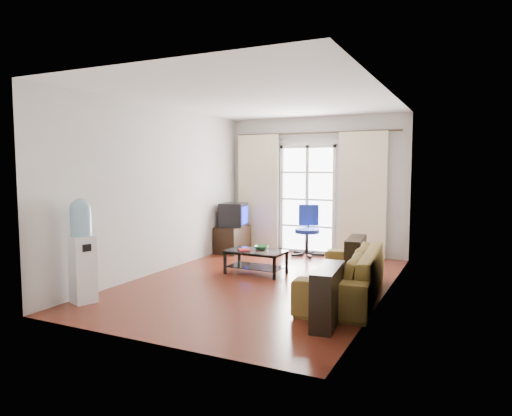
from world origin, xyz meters
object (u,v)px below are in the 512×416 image
at_px(sofa, 344,273).
at_px(coffee_table, 256,259).
at_px(task_chair, 307,241).
at_px(tv_stand, 232,239).
at_px(water_cooler, 82,248).
at_px(crt_tv, 232,215).

bearing_deg(sofa, coffee_table, -118.41).
bearing_deg(task_chair, tv_stand, -179.81).
height_order(sofa, task_chair, task_chair).
relative_size(tv_stand, task_chair, 0.73).
bearing_deg(coffee_table, water_cooler, -118.97).
xyz_separation_m(crt_tv, task_chair, (1.48, 0.32, -0.47)).
bearing_deg(tv_stand, crt_tv, 87.37).
distance_m(tv_stand, crt_tv, 0.50).
height_order(coffee_table, tv_stand, tv_stand).
relative_size(tv_stand, water_cooler, 0.54).
distance_m(coffee_table, task_chair, 1.82).
bearing_deg(task_chair, coffee_table, -110.03).
xyz_separation_m(coffee_table, water_cooler, (-1.30, -2.36, 0.45)).
xyz_separation_m(tv_stand, water_cooler, (-0.07, -3.84, 0.43)).
bearing_deg(task_chair, sofa, -73.40).
distance_m(sofa, tv_stand, 3.58).
bearing_deg(water_cooler, tv_stand, 109.58).
relative_size(crt_tv, task_chair, 0.60).
bearing_deg(coffee_table, crt_tv, 129.72).
xyz_separation_m(sofa, tv_stand, (-2.86, 2.16, -0.06)).
height_order(sofa, water_cooler, water_cooler).
height_order(crt_tv, water_cooler, water_cooler).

